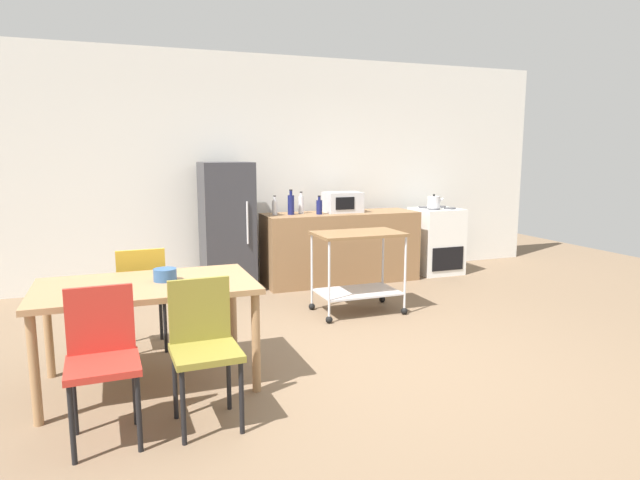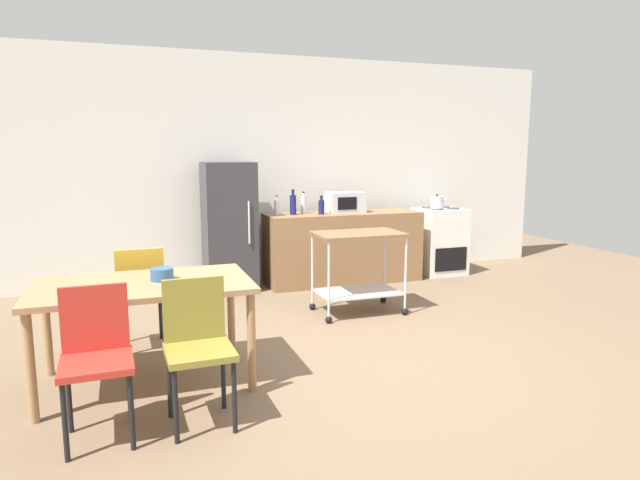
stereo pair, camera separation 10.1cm
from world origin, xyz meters
name	(u,v)px [view 1 (the left image)]	position (x,y,z in m)	size (l,w,h in m)	color
ground_plane	(362,360)	(0.00, 0.00, 0.00)	(12.00, 12.00, 0.00)	brown
back_wall	(260,169)	(0.00, 3.20, 1.45)	(8.40, 0.12, 2.90)	silver
kitchen_counter	(340,247)	(0.90, 2.60, 0.45)	(2.00, 0.64, 0.90)	olive
dining_table	(147,294)	(-1.63, 0.12, 0.67)	(1.50, 0.90, 0.75)	#A37A51
chair_mustard	(141,291)	(-1.64, 0.84, 0.52)	(0.41, 0.41, 0.89)	gold
chair_red	(102,354)	(-1.92, -0.58, 0.52)	(0.41, 0.41, 0.89)	#B72D23
chair_olive	(204,342)	(-1.34, -0.58, 0.52)	(0.41, 0.41, 0.89)	olive
stove_oven	(436,241)	(2.35, 2.62, 0.45)	(0.60, 0.61, 0.92)	white
refrigerator	(227,227)	(-0.55, 2.70, 0.78)	(0.60, 0.63, 1.55)	#333338
kitchen_cart	(358,259)	(0.52, 1.24, 0.57)	(0.91, 0.57, 0.85)	brown
bottle_hot_sauce	(275,207)	(0.03, 2.62, 1.00)	(0.06, 0.06, 0.24)	silver
bottle_vinegar	(291,204)	(0.23, 2.61, 1.03)	(0.08, 0.08, 0.31)	navy
bottle_olive_oil	(301,204)	(0.40, 2.69, 1.02)	(0.07, 0.07, 0.28)	silver
bottle_soda	(319,207)	(0.58, 2.52, 1.00)	(0.07, 0.07, 0.23)	navy
microwave	(343,202)	(0.95, 2.64, 1.03)	(0.46, 0.35, 0.26)	silver
fruit_bowl	(165,275)	(-1.50, 0.15, 0.79)	(0.16, 0.16, 0.09)	#33598C
kettle	(434,202)	(2.23, 2.52, 1.00)	(0.24, 0.17, 0.19)	silver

